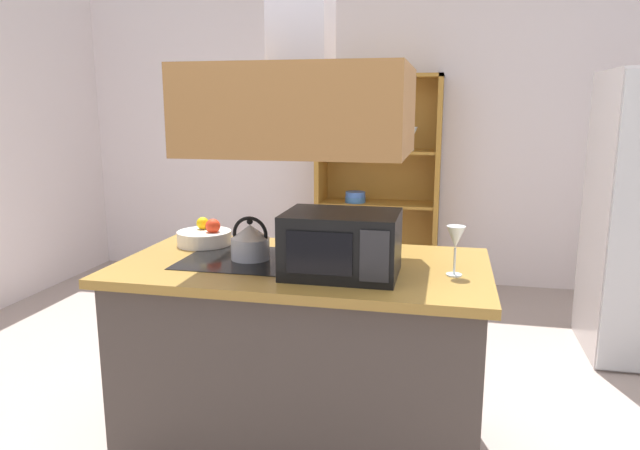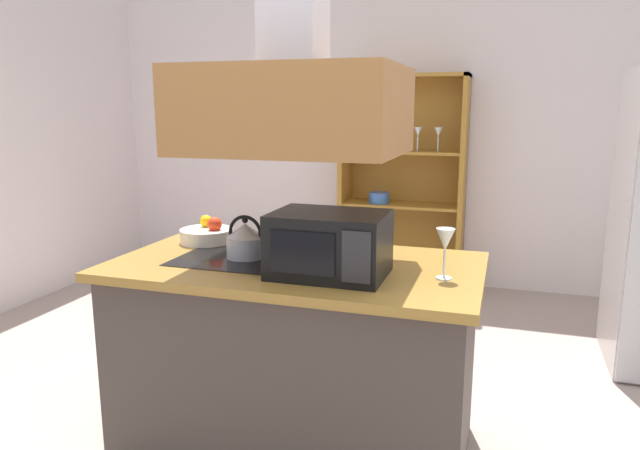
% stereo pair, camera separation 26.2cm
% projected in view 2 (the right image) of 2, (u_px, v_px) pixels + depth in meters
% --- Properties ---
extents(wall_back, '(6.00, 0.12, 2.70)m').
position_uv_depth(wall_back, '(422.00, 133.00, 5.17)').
color(wall_back, silver).
rests_on(wall_back, ground).
extents(kitchen_island, '(1.62, 0.89, 0.90)m').
position_uv_depth(kitchen_island, '(297.00, 356.00, 2.67)').
color(kitchen_island, '#3F3631').
rests_on(kitchen_island, ground).
extents(range_hood, '(0.90, 0.70, 1.32)m').
position_uv_depth(range_hood, '(294.00, 79.00, 2.43)').
color(range_hood, olive).
extents(dish_cabinet, '(1.06, 0.40, 1.84)m').
position_uv_depth(dish_cabinet, '(402.00, 195.00, 5.11)').
color(dish_cabinet, '#A27028').
rests_on(dish_cabinet, ground).
extents(kettle, '(0.17, 0.17, 0.20)m').
position_uv_depth(kettle, '(245.00, 240.00, 2.64)').
color(kettle, '#B0B5C4').
rests_on(kettle, kitchen_island).
extents(cutting_board, '(0.35, 0.25, 0.02)m').
position_uv_depth(cutting_board, '(343.00, 247.00, 2.83)').
color(cutting_board, white).
rests_on(cutting_board, kitchen_island).
extents(microwave, '(0.46, 0.35, 0.26)m').
position_uv_depth(microwave, '(329.00, 244.00, 2.36)').
color(microwave, black).
rests_on(microwave, kitchen_island).
extents(wine_glass_on_counter, '(0.08, 0.08, 0.21)m').
position_uv_depth(wine_glass_on_counter, '(445.00, 242.00, 2.30)').
color(wine_glass_on_counter, silver).
rests_on(wine_glass_on_counter, kitchen_island).
extents(fruit_bowl, '(0.27, 0.27, 0.14)m').
position_uv_depth(fruit_bowl, '(207.00, 234.00, 2.95)').
color(fruit_bowl, silver).
rests_on(fruit_bowl, kitchen_island).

